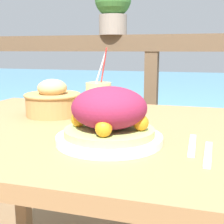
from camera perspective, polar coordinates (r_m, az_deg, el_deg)
The scene contains 9 objects.
patio_table at distance 0.99m, azimuth -1.03°, elevation -8.02°, with size 1.25×0.89×0.76m.
railing_fence at distance 1.76m, azimuth 7.20°, elevation 5.00°, with size 2.80×0.08×1.08m.
sea_backdrop at distance 4.29m, azimuth 12.51°, elevation 1.50°, with size 12.00×4.00×0.57m.
salad_plate at distance 0.79m, azimuth -0.49°, elevation -1.26°, with size 0.27×0.27×0.15m.
drink_glass at distance 1.09m, azimuth -2.46°, elevation 2.23°, with size 0.09×0.09×0.24m.
bread_basket at distance 1.15m, azimuth -10.79°, elevation 2.07°, with size 0.20×0.20×0.13m.
potted_plant at distance 1.81m, azimuth 0.18°, elevation 18.99°, with size 0.20×0.20×0.30m.
fork at distance 0.81m, azimuth 14.46°, elevation -5.85°, with size 0.02×0.18×0.00m.
knife at distance 0.75m, azimuth 17.16°, elevation -7.32°, with size 0.02×0.18×0.00m.
Camera 1 is at (0.28, -0.89, 1.00)m, focal length 50.00 mm.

